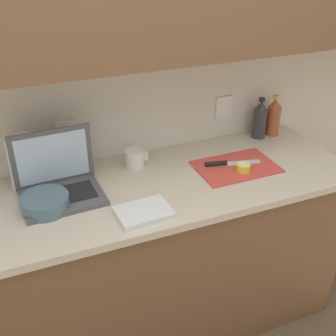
# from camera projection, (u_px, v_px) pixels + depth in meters

# --- Properties ---
(ground_plane) EXTENTS (12.00, 12.00, 0.00)m
(ground_plane) POSITION_uv_depth(u_px,v_px,m) (137.00, 325.00, 2.34)
(ground_plane) COLOR brown
(ground_plane) RESTS_ON ground
(wall_back) EXTENTS (5.20, 0.38, 2.60)m
(wall_back) POSITION_uv_depth(u_px,v_px,m) (104.00, 27.00, 1.77)
(wall_back) COLOR silver
(wall_back) RESTS_ON ground_plane
(counter_unit) EXTENTS (2.16, 0.66, 0.90)m
(counter_unit) POSITION_uv_depth(u_px,v_px,m) (130.00, 264.00, 2.11)
(counter_unit) COLOR brown
(counter_unit) RESTS_ON ground_plane
(laptop) EXTENTS (0.36, 0.28, 0.28)m
(laptop) POSITION_uv_depth(u_px,v_px,m) (59.00, 181.00, 1.83)
(laptop) COLOR #515156
(laptop) RESTS_ON counter_unit
(cutting_board) EXTENTS (0.39, 0.27, 0.01)m
(cutting_board) POSITION_uv_depth(u_px,v_px,m) (236.00, 167.00, 2.06)
(cutting_board) COLOR #D1473D
(cutting_board) RESTS_ON counter_unit
(knife) EXTENTS (0.28, 0.09, 0.02)m
(knife) POSITION_uv_depth(u_px,v_px,m) (223.00, 163.00, 2.07)
(knife) COLOR silver
(knife) RESTS_ON cutting_board
(lemon_half_cut) EXTENTS (0.07, 0.07, 0.04)m
(lemon_half_cut) POSITION_uv_depth(u_px,v_px,m) (243.00, 167.00, 2.02)
(lemon_half_cut) COLOR yellow
(lemon_half_cut) RESTS_ON cutting_board
(bottle_green_soda) EXTENTS (0.07, 0.07, 0.23)m
(bottle_green_soda) POSITION_uv_depth(u_px,v_px,m) (260.00, 120.00, 2.32)
(bottle_green_soda) COLOR #333338
(bottle_green_soda) RESTS_ON counter_unit
(bottle_oil_tall) EXTENTS (0.07, 0.07, 0.23)m
(bottle_oil_tall) POSITION_uv_depth(u_px,v_px,m) (274.00, 117.00, 2.35)
(bottle_oil_tall) COLOR #A34C2D
(bottle_oil_tall) RESTS_ON counter_unit
(measuring_cup) EXTENTS (0.12, 0.10, 0.09)m
(measuring_cup) POSITION_uv_depth(u_px,v_px,m) (135.00, 159.00, 2.05)
(measuring_cup) COLOR silver
(measuring_cup) RESTS_ON counter_unit
(bowl_white) EXTENTS (0.20, 0.20, 0.06)m
(bowl_white) POSITION_uv_depth(u_px,v_px,m) (45.00, 203.00, 1.74)
(bowl_white) COLOR slate
(bowl_white) RESTS_ON counter_unit
(paper_towel_roll) EXTENTS (0.12, 0.12, 0.24)m
(paper_towel_roll) POSITION_uv_depth(u_px,v_px,m) (22.00, 162.00, 1.86)
(paper_towel_roll) COLOR white
(paper_towel_roll) RESTS_ON counter_unit
(dish_towel) EXTENTS (0.23, 0.17, 0.02)m
(dish_towel) POSITION_uv_depth(u_px,v_px,m) (144.00, 212.00, 1.72)
(dish_towel) COLOR white
(dish_towel) RESTS_ON counter_unit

